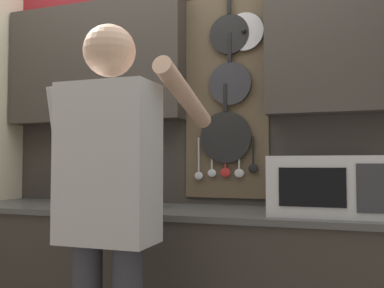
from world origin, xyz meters
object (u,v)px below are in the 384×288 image
at_px(knife_block, 85,189).
at_px(utensil_crock, 150,194).
at_px(microwave, 327,185).
at_px(person, 109,196).

height_order(knife_block, utensil_crock, utensil_crock).
relative_size(microwave, utensil_crock, 1.51).
height_order(microwave, knife_block, microwave).
relative_size(microwave, person, 0.30).
height_order(utensil_crock, person, person).
height_order(knife_block, person, person).
bearing_deg(person, microwave, 35.71).
xyz_separation_m(microwave, knife_block, (-1.31, 0.00, -0.04)).
bearing_deg(knife_block, microwave, -0.03).
distance_m(knife_block, person, 0.77).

